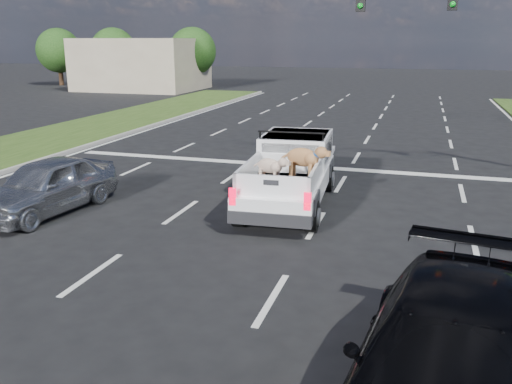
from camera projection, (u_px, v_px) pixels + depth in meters
ground at (177, 286)px, 9.67m from camera, size 160.00×160.00×0.00m
road_markings at (273, 191)px, 15.72m from camera, size 17.75×60.00×0.01m
curb_left at (2, 172)px, 17.71m from camera, size 0.15×60.00×0.14m
building_left at (142, 64)px, 47.84m from camera, size 10.00×8.00×4.40m
tree_far_a at (59, 51)px, 52.19m from camera, size 4.20×4.20×5.40m
tree_far_b at (113, 51)px, 50.51m from camera, size 4.20×4.20×5.40m
tree_far_c at (193, 51)px, 48.27m from camera, size 4.20×4.20×5.40m
pickup_truck at (291, 171)px, 14.33m from camera, size 2.27×5.33×1.95m
silver_sedan at (46, 186)px, 13.69m from camera, size 2.14×4.24×1.39m
black_coupe at (451, 368)px, 5.93m from camera, size 2.88×5.55×1.54m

